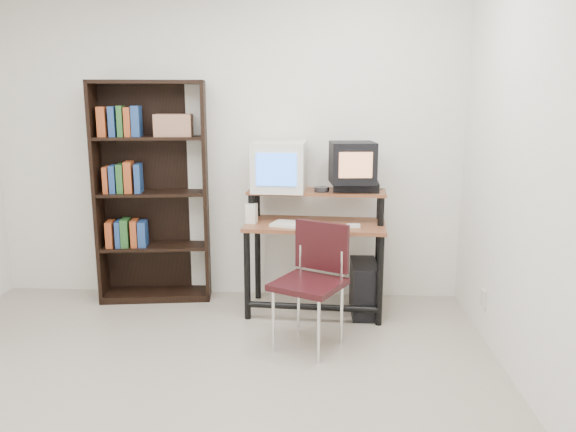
# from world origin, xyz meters

# --- Properties ---
(floor) EXTENTS (4.00, 4.00, 0.01)m
(floor) POSITION_xyz_m (0.00, 0.00, -0.01)
(floor) COLOR #B4A995
(floor) RESTS_ON ground
(back_wall) EXTENTS (4.00, 0.01, 2.60)m
(back_wall) POSITION_xyz_m (0.00, 2.00, 1.30)
(back_wall) COLOR white
(back_wall) RESTS_ON floor
(right_wall) EXTENTS (0.01, 4.00, 2.60)m
(right_wall) POSITION_xyz_m (2.00, 0.00, 1.30)
(right_wall) COLOR white
(right_wall) RESTS_ON floor
(computer_desk) EXTENTS (1.14, 0.62, 0.98)m
(computer_desk) POSITION_xyz_m (0.77, 1.62, 0.68)
(computer_desk) COLOR brown
(computer_desk) RESTS_ON floor
(crt_monitor) EXTENTS (0.44, 0.45, 0.40)m
(crt_monitor) POSITION_xyz_m (0.48, 1.75, 1.17)
(crt_monitor) COLOR silver
(crt_monitor) RESTS_ON computer_desk
(vcr) EXTENTS (0.37, 0.28, 0.08)m
(vcr) POSITION_xyz_m (1.09, 1.71, 1.01)
(vcr) COLOR black
(vcr) RESTS_ON computer_desk
(crt_tv) EXTENTS (0.37, 0.37, 0.32)m
(crt_tv) POSITION_xyz_m (1.06, 1.67, 1.21)
(crt_tv) COLOR black
(crt_tv) RESTS_ON vcr
(cd_spindle) EXTENTS (0.13, 0.13, 0.05)m
(cd_spindle) POSITION_xyz_m (0.82, 1.64, 0.99)
(cd_spindle) COLOR #26262B
(cd_spindle) RESTS_ON computer_desk
(keyboard) EXTENTS (0.51, 0.34, 0.03)m
(keyboard) POSITION_xyz_m (0.67, 1.48, 0.74)
(keyboard) COLOR silver
(keyboard) RESTS_ON computer_desk
(mousepad) EXTENTS (0.25, 0.21, 0.01)m
(mousepad) POSITION_xyz_m (1.08, 1.49, 0.72)
(mousepad) COLOR black
(mousepad) RESTS_ON computer_desk
(mouse) EXTENTS (0.10, 0.07, 0.03)m
(mouse) POSITION_xyz_m (1.06, 1.47, 0.74)
(mouse) COLOR white
(mouse) RESTS_ON mousepad
(desk_speaker) EXTENTS (0.09, 0.09, 0.17)m
(desk_speaker) POSITION_xyz_m (0.26, 1.58, 0.80)
(desk_speaker) COLOR silver
(desk_speaker) RESTS_ON computer_desk
(pc_tower) EXTENTS (0.21, 0.45, 0.42)m
(pc_tower) POSITION_xyz_m (1.17, 1.57, 0.21)
(pc_tower) COLOR black
(pc_tower) RESTS_ON floor
(school_chair) EXTENTS (0.58, 0.58, 0.86)m
(school_chair) POSITION_xyz_m (0.76, 0.97, 0.53)
(school_chair) COLOR black
(school_chair) RESTS_ON floor
(bookshelf) EXTENTS (0.96, 0.42, 1.85)m
(bookshelf) POSITION_xyz_m (-0.61, 1.86, 0.95)
(bookshelf) COLOR black
(bookshelf) RESTS_ON floor
(wall_outlet) EXTENTS (0.02, 0.08, 0.12)m
(wall_outlet) POSITION_xyz_m (1.99, 1.15, 0.30)
(wall_outlet) COLOR beige
(wall_outlet) RESTS_ON right_wall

